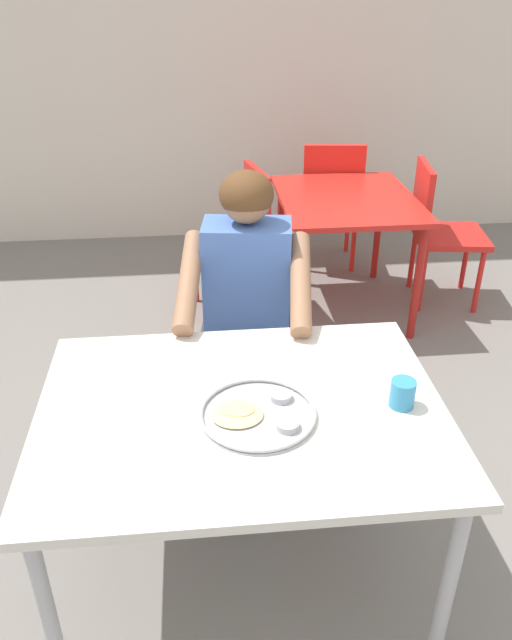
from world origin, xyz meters
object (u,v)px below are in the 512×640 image
(diner_foreground, at_px, (246,301))
(chair_red_left, at_px, (240,233))
(chair_red_right, at_px, (438,225))
(chair_foreground, at_px, (248,322))
(thali_tray, at_px, (257,413))
(table_background_red, at_px, (346,211))
(chair_red_far, at_px, (331,197))
(drinking_cup, at_px, (403,393))
(table_foreground, at_px, (242,425))

(diner_foreground, distance_m, chair_red_left, 1.29)
(chair_red_right, bearing_deg, chair_foreground, -139.86)
(thali_tray, xyz_separation_m, chair_red_right, (1.29, 1.99, -0.24))
(chair_foreground, xyz_separation_m, diner_foreground, (-0.02, -0.22, 0.22))
(thali_tray, distance_m, table_background_red, 2.07)
(thali_tray, height_order, chair_red_far, chair_red_far)
(chair_foreground, xyz_separation_m, chair_red_right, (1.23, 1.04, 0.00))
(chair_foreground, bearing_deg, diner_foreground, -96.06)
(table_background_red, relative_size, chair_red_far, 1.05)
(thali_tray, relative_size, diner_foreground, 0.28)
(thali_tray, height_order, drinking_cup, drinking_cup)
(table_foreground, xyz_separation_m, thali_tray, (0.04, -0.05, 0.08))
(chair_red_far, bearing_deg, thali_tray, -106.45)
(table_foreground, height_order, chair_red_left, chair_red_left)
(diner_foreground, height_order, chair_red_left, diner_foreground)
(table_foreground, distance_m, diner_foreground, 0.69)
(drinking_cup, relative_size, chair_foreground, 0.10)
(thali_tray, xyz_separation_m, chair_red_left, (0.10, 2.00, -0.24))
(diner_foreground, xyz_separation_m, chair_red_far, (0.72, 1.82, -0.21))
(chair_foreground, distance_m, chair_red_far, 1.75)
(drinking_cup, relative_size, diner_foreground, 0.07)
(thali_tray, height_order, diner_foreground, diner_foreground)
(table_foreground, xyz_separation_m, chair_red_left, (0.15, 1.95, -0.16))
(drinking_cup, relative_size, chair_red_left, 0.10)
(table_background_red, xyz_separation_m, chair_red_left, (-0.61, 0.06, -0.13))
(table_background_red, height_order, chair_red_left, chair_red_left)
(diner_foreground, bearing_deg, thali_tray, -92.40)
(diner_foreground, xyz_separation_m, table_background_red, (0.68, 1.21, -0.09))
(thali_tray, relative_size, chair_foreground, 0.39)
(drinking_cup, bearing_deg, chair_red_far, 82.69)
(chair_foreground, distance_m, chair_red_left, 1.05)
(chair_foreground, xyz_separation_m, chair_red_far, (0.70, 1.60, 0.01))
(table_foreground, distance_m, chair_foreground, 0.92)
(chair_red_right, xyz_separation_m, chair_red_far, (-0.54, 0.56, 0.00))
(chair_foreground, distance_m, diner_foreground, 0.31)
(chair_foreground, bearing_deg, chair_red_right, 40.14)
(chair_foreground, relative_size, chair_red_right, 1.01)
(chair_foreground, distance_m, table_background_red, 1.19)
(diner_foreground, bearing_deg, chair_red_right, 45.12)
(table_background_red, distance_m, chair_red_far, 0.62)
(table_foreground, height_order, chair_red_far, chair_red_far)
(drinking_cup, distance_m, chair_foreground, 1.05)
(table_foreground, relative_size, chair_foreground, 1.39)
(chair_red_far, bearing_deg, chair_red_right, -46.20)
(table_foreground, relative_size, chair_red_left, 1.40)
(chair_foreground, height_order, table_background_red, chair_foreground)
(table_foreground, distance_m, thali_tray, 0.10)
(chair_foreground, relative_size, table_background_red, 0.94)
(chair_red_left, distance_m, chair_red_right, 1.18)
(thali_tray, xyz_separation_m, table_background_red, (0.71, 1.94, -0.11))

